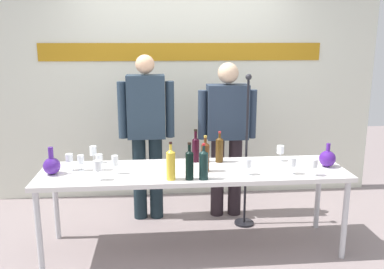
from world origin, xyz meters
The scene contains 24 objects.
ground_plane centered at (0.00, 0.00, 0.00)m, with size 10.00×10.00×0.00m, color gray.
back_wall centered at (0.00, 1.41, 1.50)m, with size 4.63×0.11×3.00m.
display_table centered at (0.00, 0.00, 0.70)m, with size 2.68×0.69×0.75m.
decanter_blue_left centered at (-1.21, -0.02, 0.83)m, with size 0.15×0.15×0.24m.
decanter_blue_right centered at (1.21, -0.02, 0.83)m, with size 0.15×0.15×0.22m.
presenter_left centered at (-0.42, 0.70, 0.98)m, with size 0.57×0.22×1.72m.
presenter_right centered at (0.42, 0.70, 0.94)m, with size 0.61×0.22×1.64m.
wine_bottle_0 centered at (0.04, 0.23, 0.88)m, with size 0.06×0.06×0.31m.
wine_bottle_1 centered at (0.06, -0.26, 0.88)m, with size 0.08×0.08×0.30m.
wine_bottle_2 centered at (-0.21, -0.24, 0.89)m, with size 0.07×0.07×0.32m.
wine_bottle_3 centered at (0.10, -0.06, 0.89)m, with size 0.07×0.07×0.32m.
wine_bottle_4 centered at (0.26, 0.21, 0.88)m, with size 0.07×0.07×0.29m.
wine_bottle_5 centered at (-0.06, -0.26, 0.89)m, with size 0.07×0.07×0.31m.
wine_glass_left_0 centered at (-0.91, 0.29, 0.86)m, with size 0.06×0.06×0.16m.
wine_glass_left_1 centered at (-0.68, -0.05, 0.86)m, with size 0.06×0.06×0.16m.
wine_glass_left_2 centered at (-1.08, 0.08, 0.86)m, with size 0.06×0.06×0.15m.
wine_glass_left_3 centered at (-0.80, -0.20, 0.87)m, with size 0.07×0.07×0.17m.
wine_glass_left_4 centered at (-0.82, 0.06, 0.85)m, with size 0.06×0.06×0.14m.
wine_glass_left_5 centered at (-0.98, 0.07, 0.85)m, with size 0.06×0.06×0.14m.
wine_glass_right_0 centered at (0.99, -0.25, 0.86)m, with size 0.06×0.06×0.14m.
wine_glass_right_1 centered at (0.44, -0.18, 0.85)m, with size 0.06×0.06×0.14m.
wine_glass_right_2 centered at (0.84, 0.19, 0.86)m, with size 0.07×0.07×0.15m.
wine_glass_right_3 centered at (0.82, -0.19, 0.86)m, with size 0.07×0.07×0.14m.
microphone_stand centered at (0.57, 0.44, 0.52)m, with size 0.20×0.20×1.55m.
Camera 1 is at (-0.32, -3.43, 1.88)m, focal length 38.39 mm.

